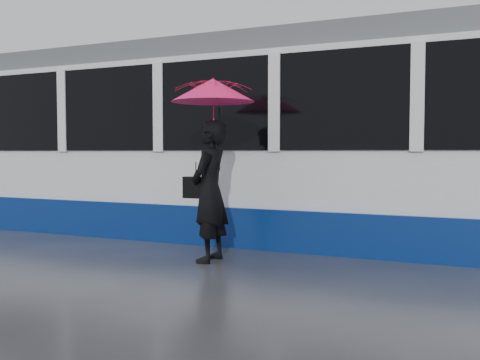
% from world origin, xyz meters
% --- Properties ---
extents(ground, '(90.00, 90.00, 0.00)m').
position_xyz_m(ground, '(0.00, 0.00, 0.00)').
color(ground, '#27272C').
rests_on(ground, ground).
extents(rails, '(34.00, 1.51, 0.02)m').
position_xyz_m(rails, '(0.00, 2.50, 0.01)').
color(rails, '#3F3D38').
rests_on(rails, ground).
extents(tram, '(26.00, 2.56, 3.35)m').
position_xyz_m(tram, '(0.78, 2.50, 1.64)').
color(tram, white).
rests_on(tram, ground).
extents(woman, '(0.48, 0.71, 1.89)m').
position_xyz_m(woman, '(-0.25, 0.23, 0.95)').
color(woman, black).
rests_on(woman, ground).
extents(umbrella, '(1.16, 1.16, 1.28)m').
position_xyz_m(umbrella, '(-0.20, 0.23, 2.07)').
color(umbrella, '#FF15A1').
rests_on(umbrella, ground).
extents(handbag, '(0.34, 0.16, 0.47)m').
position_xyz_m(handbag, '(-0.47, 0.25, 0.99)').
color(handbag, black).
rests_on(handbag, ground).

